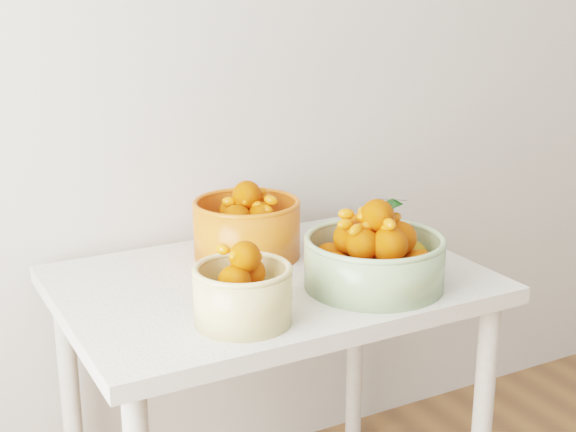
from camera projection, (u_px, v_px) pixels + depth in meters
name	position (u px, v px, depth m)	size (l,w,h in m)	color
table	(271.00, 313.00, 1.96)	(1.00, 0.70, 0.75)	silver
bowl_cream	(243.00, 292.00, 1.66)	(0.22, 0.22, 0.18)	#D8C07F
bowl_green	(374.00, 256.00, 1.86)	(0.42, 0.42, 0.21)	#91B180
bowl_orange	(247.00, 226.00, 2.06)	(0.30, 0.30, 0.20)	#E9561A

